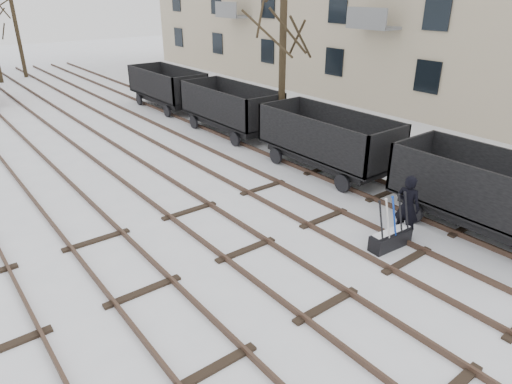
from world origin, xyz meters
TOP-DOWN VIEW (x-y plane):
  - ground at (0.00, 0.00)m, footprint 120.00×120.00m
  - tracks at (-0.00, 13.67)m, footprint 13.90×52.00m
  - ground_frame at (3.24, 0.74)m, footprint 1.33×0.51m
  - worker at (3.99, 0.84)m, footprint 0.59×0.77m
  - freight_wagon_a at (6.00, -0.54)m, footprint 2.23×5.57m
  - freight_wagon_b at (6.00, 5.86)m, footprint 2.23×5.57m
  - freight_wagon_c at (6.00, 12.26)m, footprint 2.23×5.57m
  - freight_wagon_d at (6.00, 18.66)m, footprint 2.23×5.57m
  - tree_near at (6.78, 9.43)m, footprint 0.30×0.30m
  - tree_far_right at (1.94, 34.87)m, footprint 0.30×0.30m

SIDE VIEW (x-z plane):
  - ground at x=0.00m, z-range 0.00..0.00m
  - tracks at x=0.00m, z-range -0.01..0.16m
  - ground_frame at x=3.24m, z-range -0.46..1.03m
  - freight_wagon_a at x=6.00m, z-range -0.27..2.01m
  - freight_wagon_b at x=6.00m, z-range -0.27..2.01m
  - freight_wagon_c at x=6.00m, z-range -0.27..2.01m
  - freight_wagon_d at x=6.00m, z-range -0.27..2.01m
  - worker at x=3.99m, z-range 0.00..1.90m
  - tree_near at x=6.78m, z-range 0.00..6.89m
  - tree_far_right at x=1.94m, z-range 0.00..8.14m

